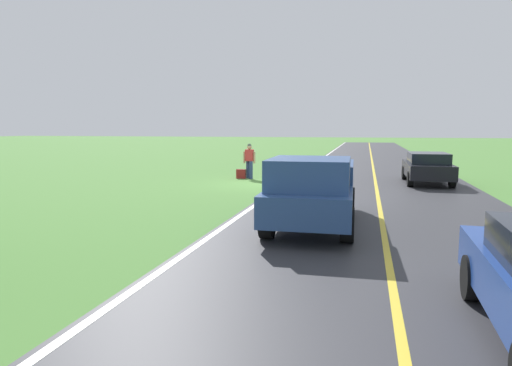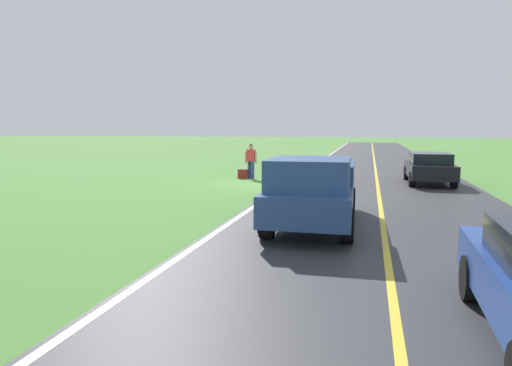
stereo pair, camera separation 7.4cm
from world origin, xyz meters
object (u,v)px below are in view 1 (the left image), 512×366
(suitcase_carried, at_px, (241,174))
(pickup_truck_passing, at_px, (313,190))
(hitchhiker_walking, at_px, (250,159))
(sedan_near_oncoming, at_px, (427,167))

(suitcase_carried, height_order, pickup_truck_passing, pickup_truck_passing)
(pickup_truck_passing, bearing_deg, suitcase_carried, -64.87)
(hitchhiker_walking, bearing_deg, sedan_near_oncoming, -179.91)
(suitcase_carried, xyz_separation_m, sedan_near_oncoming, (-8.78, -0.10, 0.52))
(hitchhiker_walking, bearing_deg, suitcase_carried, 11.01)
(pickup_truck_passing, xyz_separation_m, sedan_near_oncoming, (-4.02, -10.24, -0.21))
(hitchhiker_walking, distance_m, sedan_near_oncoming, 8.36)
(pickup_truck_passing, relative_size, sedan_near_oncoming, 1.24)
(suitcase_carried, xyz_separation_m, pickup_truck_passing, (-4.76, 10.15, 0.74))
(hitchhiker_walking, relative_size, pickup_truck_passing, 0.32)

